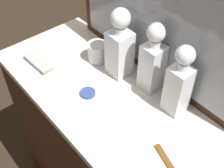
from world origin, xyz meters
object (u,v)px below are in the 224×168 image
object	(u,v)px
crystal_decanter_left	(120,49)
crystal_tumbler_rear	(97,53)
porcelain_dish	(88,93)
tortoiseshell_comb	(168,162)
crystal_decanter_right	(152,64)
crystal_decanter_front	(178,86)
silver_brush_center	(39,62)

from	to	relation	value
crystal_decanter_left	crystal_tumbler_rear	xyz separation A→B (m)	(-0.13, -0.02, -0.09)
porcelain_dish	tortoiseshell_comb	distance (m)	0.42
crystal_tumbler_rear	porcelain_dish	size ratio (longest dim) A/B	1.43
crystal_decanter_right	crystal_decanter_left	bearing A→B (deg)	-164.19
crystal_decanter_front	crystal_decanter_right	world-z (taller)	crystal_decanter_right
crystal_decanter_front	silver_brush_center	bearing A→B (deg)	-154.67
crystal_decanter_left	crystal_decanter_front	bearing A→B (deg)	4.63
crystal_decanter_right	porcelain_dish	distance (m)	0.28
silver_brush_center	tortoiseshell_comb	xyz separation A→B (m)	(0.70, 0.07, -0.01)
crystal_decanter_right	crystal_tumbler_rear	size ratio (longest dim) A/B	3.42
crystal_tumbler_rear	silver_brush_center	bearing A→B (deg)	-122.40
tortoiseshell_comb	porcelain_dish	bearing A→B (deg)	-177.99
crystal_decanter_front	crystal_tumbler_rear	xyz separation A→B (m)	(-0.42, -0.04, -0.08)
crystal_decanter_left	crystal_decanter_right	world-z (taller)	crystal_decanter_left
crystal_decanter_front	crystal_decanter_right	size ratio (longest dim) A/B	0.99
porcelain_dish	crystal_tumbler_rear	bearing A→B (deg)	131.56
silver_brush_center	crystal_decanter_front	bearing A→B (deg)	25.33
crystal_decanter_left	silver_brush_center	distance (m)	0.38
crystal_decanter_left	crystal_decanter_front	size ratio (longest dim) A/B	1.04
crystal_tumbler_rear	porcelain_dish	world-z (taller)	crystal_tumbler_rear
crystal_decanter_left	crystal_tumbler_rear	distance (m)	0.15
crystal_decanter_left	porcelain_dish	world-z (taller)	crystal_decanter_left
porcelain_dish	crystal_decanter_front	bearing A→B (deg)	37.10
crystal_decanter_right	crystal_tumbler_rear	world-z (taller)	crystal_decanter_right
porcelain_dish	tortoiseshell_comb	bearing A→B (deg)	2.01
crystal_decanter_front	silver_brush_center	size ratio (longest dim) A/B	1.84
crystal_decanter_right	porcelain_dish	xyz separation A→B (m)	(-0.13, -0.22, -0.12)
crystal_decanter_front	crystal_decanter_left	bearing A→B (deg)	-175.37
silver_brush_center	crystal_decanter_left	bearing A→B (deg)	42.03
crystal_decanter_right	crystal_tumbler_rear	xyz separation A→B (m)	(-0.27, -0.06, -0.08)
crystal_tumbler_rear	porcelain_dish	xyz separation A→B (m)	(0.15, -0.16, -0.03)
silver_brush_center	porcelain_dish	bearing A→B (deg)	11.43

